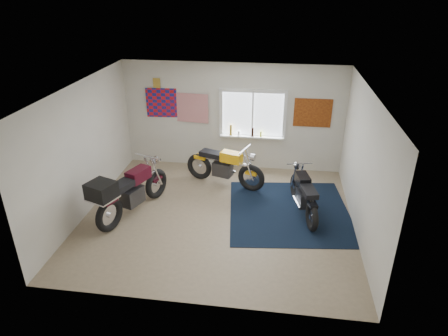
# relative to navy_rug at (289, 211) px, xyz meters

# --- Properties ---
(ground) EXTENTS (5.50, 5.50, 0.00)m
(ground) POSITION_rel_navy_rug_xyz_m (-1.48, -0.40, -0.01)
(ground) COLOR #9E896B
(ground) RESTS_ON ground
(room_shell) EXTENTS (5.50, 5.50, 5.50)m
(room_shell) POSITION_rel_navy_rug_xyz_m (-1.48, -0.40, 1.63)
(room_shell) COLOR white
(room_shell) RESTS_ON ground
(navy_rug) EXTENTS (2.78, 2.87, 0.01)m
(navy_rug) POSITION_rel_navy_rug_xyz_m (0.00, 0.00, 0.00)
(navy_rug) COLOR black
(navy_rug) RESTS_ON ground
(window_assembly) EXTENTS (1.66, 0.17, 1.26)m
(window_assembly) POSITION_rel_navy_rug_xyz_m (-0.98, 2.07, 1.36)
(window_assembly) COLOR white
(window_assembly) RESTS_ON room_shell
(oil_bottles) EXTENTS (0.82, 0.07, 0.28)m
(oil_bottles) POSITION_rel_navy_rug_xyz_m (-1.23, 2.00, 1.01)
(oil_bottles) COLOR olive
(oil_bottles) RESTS_ON window_assembly
(flag_display) EXTENTS (1.60, 0.10, 1.17)m
(flag_display) POSITION_rel_navy_rug_xyz_m (-3.38, 2.08, 2.14)
(flag_display) COLOR red
(flag_display) RESTS_ON room_shell
(triumph_poster) EXTENTS (0.90, 0.03, 0.70)m
(triumph_poster) POSITION_rel_navy_rug_xyz_m (0.47, 2.08, 1.54)
(triumph_poster) COLOR #A54C14
(triumph_poster) RESTS_ON room_shell
(yellow_triumph) EXTENTS (1.98, 0.84, 1.03)m
(yellow_triumph) POSITION_rel_navy_rug_xyz_m (-1.54, 1.04, 0.45)
(yellow_triumph) COLOR black
(yellow_triumph) RESTS_ON ground
(black_chrome_bike) EXTENTS (0.66, 1.82, 0.95)m
(black_chrome_bike) POSITION_rel_navy_rug_xyz_m (0.27, -0.00, 0.41)
(black_chrome_bike) COLOR black
(black_chrome_bike) RESTS_ON navy_rug
(maroon_tourer) EXTENTS (1.11, 2.12, 1.10)m
(maroon_tourer) POSITION_rel_navy_rug_xyz_m (-3.29, -0.65, 0.57)
(maroon_tourer) COLOR black
(maroon_tourer) RESTS_ON ground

